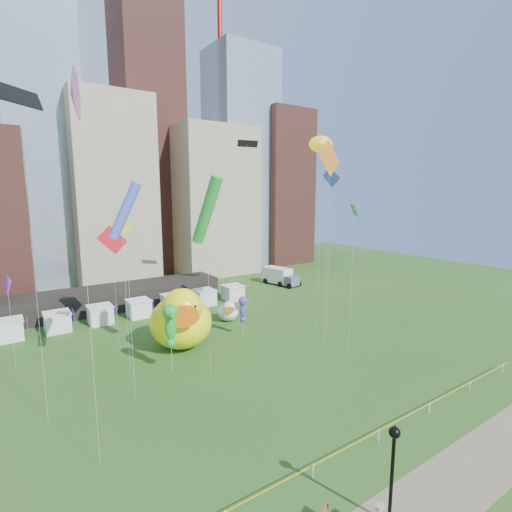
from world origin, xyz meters
TOP-DOWN VIEW (x-y plane):
  - ground at (0.00, 0.00)m, footprint 160.00×160.00m
  - skyline at (2.25, 61.06)m, footprint 101.00×23.00m
  - crane_right at (30.89, 64.00)m, footprint 23.00×1.00m
  - pavilion at (-4.00, 42.00)m, footprint 38.00×6.00m
  - vendor_tents at (1.02, 36.00)m, footprint 33.24×2.80m
  - caution_tape at (0.00, 0.00)m, footprint 50.00×0.06m
  - big_duck at (1.49, 22.58)m, footprint 8.99×10.17m
  - small_duck at (10.27, 27.61)m, footprint 3.78×4.12m
  - seahorse_green at (-1.66, 17.52)m, footprint 1.62×1.92m
  - seahorse_purple at (9.00, 21.90)m, footprint 1.39×1.55m
  - lamppost at (1.02, -4.59)m, footprint 0.58×0.58m
  - box_truck at (28.58, 40.18)m, footprint 3.91×7.55m
  - kite_0 at (-4.00, 27.46)m, footprint 3.05×0.89m
  - kite_1 at (-10.19, 8.32)m, footprint 1.02×2.66m
  - kite_2 at (-12.30, 15.45)m, footprint 3.14×3.00m
  - kite_3 at (16.05, 11.81)m, footprint 2.98×3.25m
  - kite_4 at (18.28, 19.21)m, footprint 1.89×1.05m
  - kite_5 at (-5.91, 15.22)m, footprint 2.73×1.17m
  - kite_6 at (15.27, 14.80)m, footprint 3.70×0.75m
  - kite_7 at (-13.82, 26.46)m, footprint 0.77×1.71m
  - kite_10 at (14.54, 29.31)m, footprint 2.91×0.91m
  - kite_11 at (1.05, 15.06)m, footprint 2.02×3.70m
  - kite_12 at (-4.64, 20.93)m, footprint 1.81×0.53m
  - kite_13 at (18.10, 17.26)m, footprint 0.43×2.40m

SIDE VIEW (x-z plane):
  - ground at x=0.00m, z-range 0.00..0.00m
  - caution_tape at x=0.00m, z-range 0.23..1.13m
  - vendor_tents at x=1.02m, z-range -0.09..2.31m
  - small_duck at x=10.27m, z-range -0.12..2.75m
  - box_truck at x=28.58m, z-range 0.04..3.10m
  - pavilion at x=-4.00m, z-range 0.00..3.20m
  - big_duck at x=1.49m, z-range -0.29..6.84m
  - lamppost at x=1.02m, z-range 0.61..6.14m
  - seahorse_purple at x=9.00m, z-range 1.09..5.91m
  - seahorse_green at x=-1.66m, z-range 1.61..8.31m
  - kite_7 at x=-13.82m, z-range 3.55..12.83m
  - kite_0 at x=-4.00m, z-range 4.98..18.33m
  - kite_12 at x=-4.64m, z-range 6.01..20.79m
  - kite_3 at x=16.05m, z-range 7.18..22.82m
  - kite_11 at x=1.05m, z-range 6.12..24.43m
  - kite_5 at x=-5.91m, z-range 6.56..24.19m
  - kite_13 at x=18.10m, z-range 8.19..27.97m
  - kite_6 at x=15.27m, z-range 8.97..31.16m
  - skyline at x=2.25m, z-range -12.56..55.44m
  - kite_1 at x=-10.19m, z-range 10.27..33.54m
  - kite_4 at x=18.28m, z-range 10.65..34.05m
  - kite_2 at x=-12.30m, z-range 11.07..34.60m
  - kite_10 at x=14.54m, z-range 11.18..34.87m
  - crane_right at x=30.89m, z-range 8.90..84.90m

